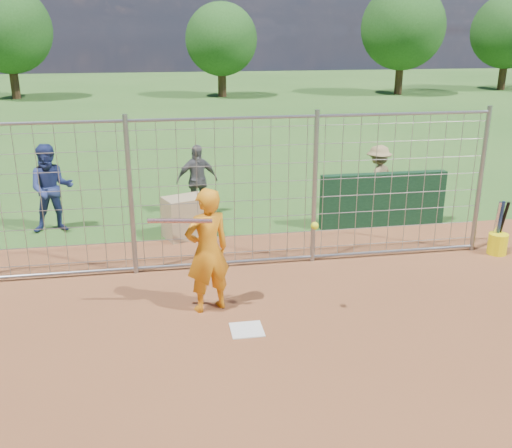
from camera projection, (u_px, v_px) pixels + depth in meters
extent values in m
plane|color=#2D591E|center=(244.00, 323.00, 7.79)|extent=(100.00, 100.00, 0.00)
cube|color=silver|center=(247.00, 330.00, 7.60)|extent=(0.43, 0.43, 0.02)
cube|color=#11381E|center=(383.00, 200.00, 11.52)|extent=(2.60, 0.20, 1.10)
imported|color=orange|center=(207.00, 251.00, 7.90)|extent=(0.76, 0.63, 1.80)
imported|color=navy|center=(51.00, 189.00, 11.10)|extent=(0.91, 0.74, 1.75)
imported|color=#55565A|center=(197.00, 180.00, 12.11)|extent=(0.96, 0.56, 1.55)
imported|color=#998053|center=(378.00, 179.00, 12.36)|extent=(1.10, 1.00, 1.48)
cube|color=tan|center=(186.00, 217.00, 10.92)|extent=(0.94, 0.79, 0.80)
cylinder|color=silver|center=(180.00, 221.00, 7.53)|extent=(0.86, 0.22, 0.06)
sphere|color=yellow|center=(315.00, 226.00, 7.48)|extent=(0.10, 0.10, 0.10)
cylinder|color=#FFED0D|center=(497.00, 244.00, 10.15)|extent=(0.34, 0.34, 0.38)
cylinder|color=silver|center=(496.00, 224.00, 10.07)|extent=(0.08, 0.17, 0.85)
cylinder|color=navy|center=(500.00, 224.00, 10.08)|extent=(0.07, 0.12, 0.85)
cylinder|color=black|center=(502.00, 224.00, 10.09)|extent=(0.08, 0.22, 0.84)
cylinder|color=gray|center=(131.00, 197.00, 8.99)|extent=(0.08, 0.08, 2.60)
cylinder|color=gray|center=(315.00, 189.00, 9.48)|extent=(0.08, 0.08, 2.60)
cylinder|color=gray|center=(480.00, 181.00, 9.97)|extent=(0.08, 0.08, 2.60)
cylinder|color=gray|center=(224.00, 118.00, 8.85)|extent=(9.00, 0.05, 0.05)
cylinder|color=gray|center=(226.00, 262.00, 9.63)|extent=(9.00, 0.05, 0.05)
cube|color=gray|center=(225.00, 196.00, 9.25)|extent=(9.00, 0.02, 2.50)
cylinder|color=#3F2B19|center=(14.00, 77.00, 32.95)|extent=(0.50, 0.50, 2.52)
sphere|color=#26561E|center=(8.00, 29.00, 32.12)|extent=(4.90, 4.90, 4.90)
cylinder|color=#3F2B19|center=(222.00, 78.00, 34.04)|extent=(0.50, 0.50, 2.16)
sphere|color=#26561E|center=(221.00, 39.00, 33.32)|extent=(4.20, 4.20, 4.20)
cylinder|color=#3F2B19|center=(399.00, 73.00, 35.30)|extent=(0.50, 0.50, 2.59)
sphere|color=#26561E|center=(403.00, 27.00, 34.44)|extent=(5.04, 5.04, 5.04)
cylinder|color=#3F2B19|center=(503.00, 71.00, 38.03)|extent=(0.50, 0.50, 2.45)
sphere|color=#26561E|center=(508.00, 31.00, 37.21)|extent=(4.76, 4.76, 4.76)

